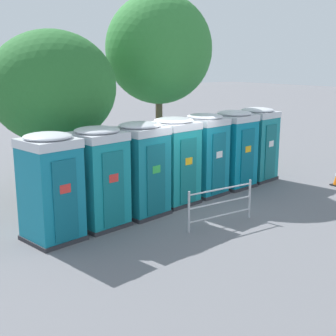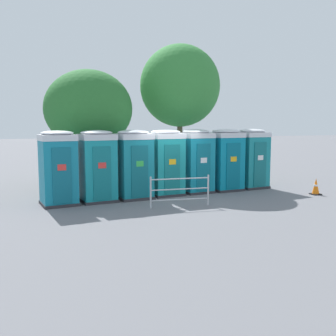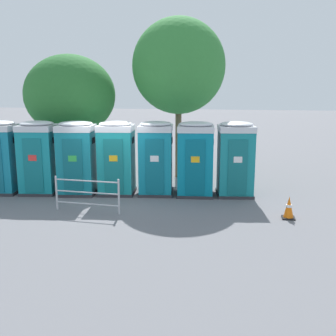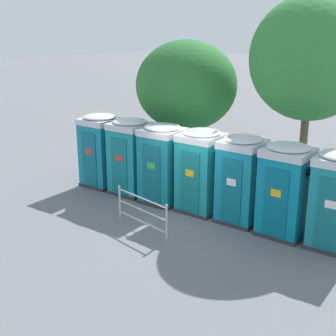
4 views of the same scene
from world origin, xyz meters
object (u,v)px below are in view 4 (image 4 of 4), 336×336
(portapotty_4, at_px, (241,179))
(street_tree_0, at_px, (311,59))
(event_barrier, at_px, (142,211))
(street_tree_1, at_px, (186,86))
(portapotty_3, at_px, (201,170))
(portapotty_2, at_px, (162,163))
(portapotty_1, at_px, (131,156))
(portapotty_0, at_px, (101,150))
(portapotty_5, at_px, (285,189))

(portapotty_4, relative_size, street_tree_0, 0.40)
(portapotty_4, xyz_separation_m, event_barrier, (-1.54, -2.44, -0.72))
(portapotty_4, distance_m, street_tree_1, 4.94)
(portapotty_3, relative_size, street_tree_1, 0.51)
(street_tree_1, distance_m, event_barrier, 5.81)
(portapotty_2, bearing_deg, event_barrier, -59.46)
(portapotty_1, height_order, portapotty_3, same)
(portapotty_0, height_order, portapotty_4, same)
(portapotty_0, xyz_separation_m, street_tree_0, (5.68, 3.71, 3.21))
(portapotty_5, distance_m, street_tree_0, 4.35)
(street_tree_0, bearing_deg, street_tree_1, -169.15)
(portapotty_5, xyz_separation_m, event_barrier, (-2.90, -2.55, -0.72))
(portapotty_1, xyz_separation_m, event_barrier, (2.49, -1.78, -0.72))
(portapotty_3, bearing_deg, portapotty_5, 6.82)
(portapotty_2, bearing_deg, street_tree_1, 117.54)
(event_barrier, bearing_deg, street_tree_0, 70.84)
(portapotty_2, relative_size, portapotty_4, 1.00)
(street_tree_0, distance_m, event_barrier, 6.84)
(portapotty_1, height_order, portapotty_5, same)
(portapotty_1, distance_m, portapotty_5, 5.44)
(portapotty_2, xyz_separation_m, event_barrier, (1.14, -1.93, -0.72))
(street_tree_1, bearing_deg, event_barrier, -61.14)
(portapotty_3, relative_size, portapotty_4, 1.00)
(portapotty_4, height_order, portapotty_5, same)
(portapotty_0, distance_m, street_tree_1, 3.81)
(portapotty_5, bearing_deg, portapotty_0, -171.75)
(portapotty_1, relative_size, portapotty_3, 1.00)
(street_tree_1, bearing_deg, portapotty_1, -90.71)
(portapotty_2, distance_m, event_barrier, 2.35)
(portapotty_1, xyz_separation_m, portapotty_3, (2.69, 0.45, -0.00))
(portapotty_4, height_order, event_barrier, portapotty_4)
(portapotty_1, relative_size, street_tree_0, 0.40)
(portapotty_0, distance_m, portapotty_2, 2.72)
(portapotty_2, distance_m, portapotty_4, 2.72)
(portapotty_0, height_order, portapotty_1, same)
(portapotty_4, bearing_deg, portapotty_0, -170.89)
(portapotty_1, distance_m, portapotty_2, 1.36)
(portapotty_4, bearing_deg, portapotty_5, 4.80)
(portapotty_1, bearing_deg, portapotty_5, 8.11)
(portapotty_2, bearing_deg, portapotty_0, -172.46)
(portapotty_1, xyz_separation_m, portapotty_5, (5.39, 0.77, -0.00))
(portapotty_1, relative_size, event_barrier, 1.23)
(portapotty_1, distance_m, portapotty_3, 2.72)
(portapotty_0, height_order, portapotty_5, same)
(portapotty_3, xyz_separation_m, portapotty_5, (2.70, 0.32, -0.00))
(portapotty_0, xyz_separation_m, portapotty_2, (2.70, 0.36, -0.00))
(portapotty_4, xyz_separation_m, street_tree_0, (0.30, 2.85, 3.21))
(portapotty_0, distance_m, portapotty_3, 4.08)
(event_barrier, bearing_deg, portapotty_0, 157.70)
(event_barrier, bearing_deg, portapotty_1, 144.45)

